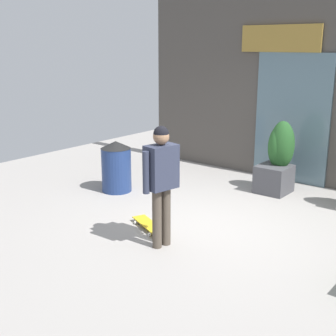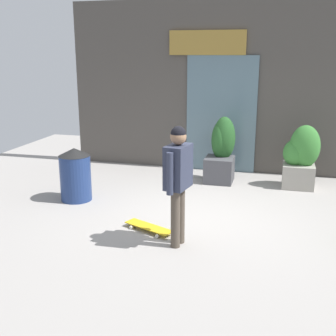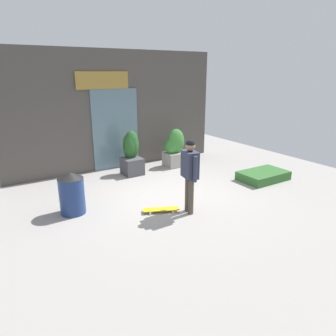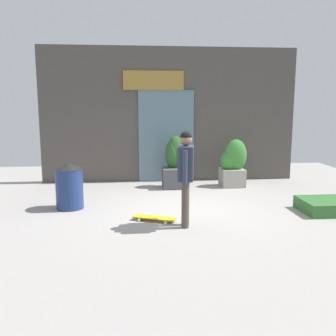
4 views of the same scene
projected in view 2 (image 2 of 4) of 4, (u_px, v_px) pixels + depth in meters
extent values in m
plane|color=#9E9993|center=(199.00, 218.00, 7.00)|extent=(12.00, 12.00, 0.00)
cube|color=#4C4742|center=(228.00, 87.00, 9.45)|extent=(7.16, 0.25, 3.74)
cube|color=slate|center=(221.00, 115.00, 9.49)|extent=(1.55, 0.06, 2.56)
cube|color=olive|center=(207.00, 43.00, 9.15)|extent=(1.66, 0.05, 0.52)
cylinder|color=#4C4238|center=(175.00, 219.00, 5.86)|extent=(0.13, 0.13, 0.84)
cylinder|color=#4C4238|center=(180.00, 215.00, 6.00)|extent=(0.13, 0.13, 0.84)
cube|color=#2D3347|center=(178.00, 167.00, 5.74)|extent=(0.34, 0.47, 0.59)
cylinder|color=#2D3347|center=(170.00, 174.00, 5.52)|extent=(0.09, 0.09, 0.57)
cylinder|color=#2D3347|center=(186.00, 165.00, 5.97)|extent=(0.09, 0.09, 0.57)
sphere|color=#997051|center=(178.00, 137.00, 5.63)|extent=(0.22, 0.22, 0.22)
sphere|color=black|center=(178.00, 134.00, 5.62)|extent=(0.21, 0.21, 0.21)
cube|color=gold|center=(149.00, 227.00, 6.48)|extent=(0.83, 0.53, 0.02)
cylinder|color=silver|center=(131.00, 227.00, 6.56)|extent=(0.06, 0.05, 0.05)
cylinder|color=silver|center=(141.00, 223.00, 6.73)|extent=(0.06, 0.05, 0.05)
cylinder|color=silver|center=(157.00, 236.00, 6.24)|extent=(0.06, 0.05, 0.05)
cylinder|color=silver|center=(167.00, 231.00, 6.42)|extent=(0.06, 0.05, 0.05)
cube|color=#47474C|center=(219.00, 170.00, 8.89)|extent=(0.58, 0.61, 0.52)
ellipsoid|color=#235123|center=(220.00, 140.00, 8.88)|extent=(0.37, 0.47, 0.80)
ellipsoid|color=#235123|center=(224.00, 138.00, 8.83)|extent=(0.47, 0.41, 0.90)
cube|color=gray|center=(298.00, 176.00, 8.55)|extent=(0.61, 0.58, 0.47)
ellipsoid|color=#387A33|center=(294.00, 153.00, 8.48)|extent=(0.43, 0.47, 0.52)
ellipsoid|color=#387A33|center=(305.00, 147.00, 8.38)|extent=(0.59, 0.44, 0.85)
cylinder|color=navy|center=(76.00, 178.00, 7.76)|extent=(0.56, 0.56, 0.83)
cone|color=black|center=(74.00, 152.00, 7.63)|extent=(0.57, 0.57, 0.14)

